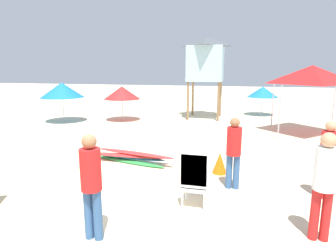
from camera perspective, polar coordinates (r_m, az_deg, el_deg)
The scene contains 14 objects.
ground at distance 5.74m, azimuth -13.75°, elevation -16.54°, with size 80.00×80.00×0.00m, color beige.
stacked_plastic_chairs at distance 5.53m, azimuth 5.31°, elevation -9.41°, with size 0.48×0.48×1.20m.
surfboard_pile at distance 8.36m, azimuth -7.42°, elevation -6.09°, with size 2.70×0.81×0.32m.
lifeguard_near_left at distance 4.60m, azimuth -15.03°, elevation -10.38°, with size 0.32×0.32×1.70m.
lifeguard_near_center at distance 6.48m, azimuth 12.95°, elevation -4.41°, with size 0.32×0.32×1.62m.
lifeguard_near_right at distance 5.01m, azimuth 28.67°, elevation -9.36°, with size 0.32×0.32×1.74m.
lifeguard_far_right at distance 6.66m, azimuth 29.24°, elevation -5.04°, with size 0.32×0.32×1.64m.
popup_canopy at distance 12.93m, azimuth 26.75°, elevation 9.11°, with size 2.59×2.59×2.79m.
lifeguard_tower at distance 15.53m, azimuth 7.53°, elevation 13.01°, with size 1.98×1.98×4.24m.
beach_umbrella_left at distance 17.24m, azimuth 18.32°, elevation 6.47°, with size 1.72×1.72×1.65m.
beach_umbrella_mid at distance 14.88m, azimuth -9.15°, elevation 6.56°, with size 1.84×1.84×1.77m.
beach_umbrella_far at distance 15.24m, azimuth -20.35°, elevation 6.73°, with size 2.11×2.11×1.98m.
traffic_cone_near at distance 7.54m, azimuth 10.25°, elevation -7.27°, with size 0.38×0.38×0.54m, color orange.
cooler_box at distance 6.48m, azimuth -7.58°, elevation -11.25°, with size 0.56×0.39×0.35m, color white.
Camera 1 is at (2.47, -4.45, 2.66)m, focal length 30.63 mm.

